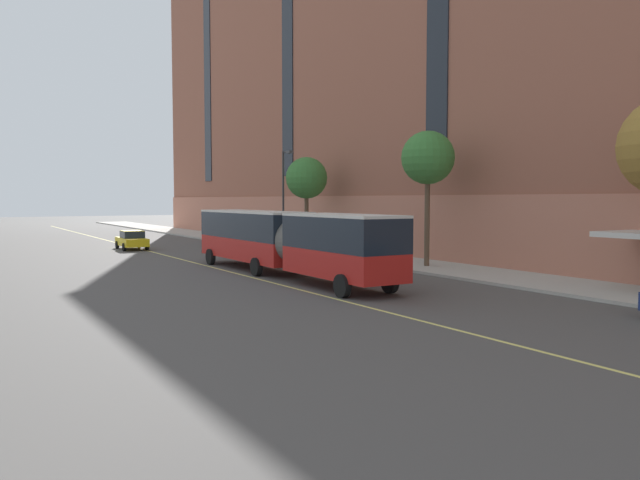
{
  "coord_description": "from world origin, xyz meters",
  "views": [
    {
      "loc": [
        -15.51,
        -31.2,
        4.13
      ],
      "look_at": [
        2.79,
        -0.63,
        1.8
      ],
      "focal_mm": 35.0,
      "sensor_mm": 36.0,
      "label": 1
    }
  ],
  "objects_px": {
    "street_tree_mid_block": "(428,159)",
    "street_tree_far_uptown": "(307,178)",
    "city_bus": "(284,239)",
    "street_lamp": "(284,190)",
    "parked_car_darkgray_4": "(272,243)",
    "parked_car_navy_2": "(220,236)",
    "taxi_cab": "(132,240)",
    "parked_car_black_1": "(320,250)"
  },
  "relations": [
    {
      "from": "parked_car_black_1",
      "to": "parked_car_darkgray_4",
      "type": "height_order",
      "value": "same"
    },
    {
      "from": "city_bus",
      "to": "street_tree_far_uptown",
      "type": "relative_size",
      "value": 2.56
    },
    {
      "from": "taxi_cab",
      "to": "street_lamp",
      "type": "relative_size",
      "value": 0.59
    },
    {
      "from": "parked_car_navy_2",
      "to": "taxi_cab",
      "type": "distance_m",
      "value": 8.31
    },
    {
      "from": "street_tree_mid_block",
      "to": "street_lamp",
      "type": "xyz_separation_m",
      "value": [
        -1.6,
        15.26,
        -1.69
      ]
    },
    {
      "from": "parked_car_navy_2",
      "to": "parked_car_darkgray_4",
      "type": "relative_size",
      "value": 0.99
    },
    {
      "from": "city_bus",
      "to": "street_lamp",
      "type": "relative_size",
      "value": 2.4
    },
    {
      "from": "parked_car_darkgray_4",
      "to": "street_tree_far_uptown",
      "type": "bearing_deg",
      "value": 13.37
    },
    {
      "from": "city_bus",
      "to": "parked_car_navy_2",
      "type": "xyz_separation_m",
      "value": [
        5.79,
        23.67,
        -1.24
      ]
    },
    {
      "from": "city_bus",
      "to": "taxi_cab",
      "type": "bearing_deg",
      "value": 96.19
    },
    {
      "from": "parked_car_navy_2",
      "to": "street_tree_mid_block",
      "type": "height_order",
      "value": "street_tree_mid_block"
    },
    {
      "from": "street_tree_mid_block",
      "to": "street_lamp",
      "type": "height_order",
      "value": "street_tree_mid_block"
    },
    {
      "from": "parked_car_navy_2",
      "to": "city_bus",
      "type": "bearing_deg",
      "value": -103.74
    },
    {
      "from": "city_bus",
      "to": "parked_car_black_1",
      "type": "relative_size",
      "value": 4.31
    },
    {
      "from": "city_bus",
      "to": "parked_car_darkgray_4",
      "type": "height_order",
      "value": "city_bus"
    },
    {
      "from": "street_tree_mid_block",
      "to": "street_tree_far_uptown",
      "type": "xyz_separation_m",
      "value": [
        0.0,
        14.54,
        -0.75
      ]
    },
    {
      "from": "street_tree_mid_block",
      "to": "street_tree_far_uptown",
      "type": "height_order",
      "value": "street_tree_mid_block"
    },
    {
      "from": "parked_car_navy_2",
      "to": "taxi_cab",
      "type": "xyz_separation_m",
      "value": [
        -8.21,
        -1.31,
        0.0
      ]
    },
    {
      "from": "city_bus",
      "to": "parked_car_navy_2",
      "type": "height_order",
      "value": "city_bus"
    },
    {
      "from": "parked_car_black_1",
      "to": "taxi_cab",
      "type": "bearing_deg",
      "value": 115.88
    },
    {
      "from": "parked_car_black_1",
      "to": "street_lamp",
      "type": "bearing_deg",
      "value": 77.61
    },
    {
      "from": "parked_car_navy_2",
      "to": "street_tree_mid_block",
      "type": "bearing_deg",
      "value": -82.21
    },
    {
      "from": "parked_car_darkgray_4",
      "to": "taxi_cab",
      "type": "bearing_deg",
      "value": 130.12
    },
    {
      "from": "parked_car_darkgray_4",
      "to": "street_lamp",
      "type": "relative_size",
      "value": 0.56
    },
    {
      "from": "parked_car_darkgray_4",
      "to": "street_lamp",
      "type": "xyz_separation_m",
      "value": [
        1.89,
        1.55,
        4.07
      ]
    },
    {
      "from": "parked_car_darkgray_4",
      "to": "street_tree_far_uptown",
      "type": "xyz_separation_m",
      "value": [
        3.49,
        0.83,
        5.0
      ]
    },
    {
      "from": "street_tree_far_uptown",
      "to": "parked_car_navy_2",
      "type": "bearing_deg",
      "value": 108.48
    },
    {
      "from": "street_tree_mid_block",
      "to": "street_tree_far_uptown",
      "type": "distance_m",
      "value": 14.56
    },
    {
      "from": "city_bus",
      "to": "street_lamp",
      "type": "distance_m",
      "value": 16.42
    },
    {
      "from": "parked_car_black_1",
      "to": "street_lamp",
      "type": "relative_size",
      "value": 0.56
    },
    {
      "from": "city_bus",
      "to": "parked_car_darkgray_4",
      "type": "bearing_deg",
      "value": 66.02
    },
    {
      "from": "taxi_cab",
      "to": "parked_car_navy_2",
      "type": "bearing_deg",
      "value": 9.08
    },
    {
      "from": "parked_car_black_1",
      "to": "street_tree_mid_block",
      "type": "xyz_separation_m",
      "value": [
        3.49,
        -6.65,
        5.76
      ]
    },
    {
      "from": "street_tree_mid_block",
      "to": "street_tree_far_uptown",
      "type": "relative_size",
      "value": 1.1
    },
    {
      "from": "parked_car_navy_2",
      "to": "street_tree_far_uptown",
      "type": "xyz_separation_m",
      "value": [
        3.37,
        -10.09,
        5.0
      ]
    },
    {
      "from": "city_bus",
      "to": "street_tree_far_uptown",
      "type": "distance_m",
      "value": 16.81
    },
    {
      "from": "parked_car_navy_2",
      "to": "street_lamp",
      "type": "relative_size",
      "value": 0.55
    },
    {
      "from": "parked_car_black_1",
      "to": "city_bus",
      "type": "bearing_deg",
      "value": -134.89
    },
    {
      "from": "parked_car_navy_2",
      "to": "taxi_cab",
      "type": "relative_size",
      "value": 0.94
    },
    {
      "from": "parked_car_navy_2",
      "to": "street_tree_mid_block",
      "type": "xyz_separation_m",
      "value": [
        3.37,
        -24.63,
        5.76
      ]
    },
    {
      "from": "parked_car_navy_2",
      "to": "street_tree_far_uptown",
      "type": "distance_m",
      "value": 11.75
    },
    {
      "from": "city_bus",
      "to": "taxi_cab",
      "type": "height_order",
      "value": "city_bus"
    }
  ]
}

